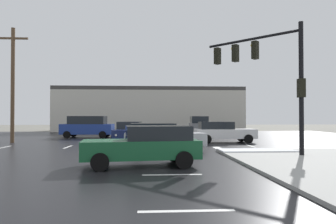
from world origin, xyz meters
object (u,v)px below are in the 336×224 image
sedan_white (222,132)px  suv_blue (88,126)px  traffic_signal_mast (267,67)px  sedan_navy (129,131)px  suv_grey (199,125)px  sedan_silver (162,136)px  sedan_green (145,145)px  utility_pole_far (13,82)px

sedan_white → suv_blue: 13.10m
traffic_signal_mast → sedan_navy: bearing=-0.7°
suv_grey → sedan_navy: 12.61m
sedan_silver → sedan_green: bearing=-101.7°
traffic_signal_mast → suv_blue: 18.75m
suv_blue → utility_pole_far: (-4.52, -5.59, 3.49)m
traffic_signal_mast → suv_blue: bearing=-3.6°
traffic_signal_mast → sedan_green: size_ratio=1.37×
suv_grey → sedan_silver: suv_grey is taller
sedan_white → suv_blue: suv_blue is taller
sedan_navy → sedan_silver: same height
suv_blue → sedan_white: bearing=154.2°
sedan_silver → suv_grey: bearing=71.4°
suv_grey → sedan_silver: size_ratio=1.07×
sedan_silver → sedan_green: size_ratio=0.98×
suv_grey → utility_pole_far: 19.15m
suv_grey → sedan_green: bearing=169.4°
sedan_white → utility_pole_far: bearing=177.2°
sedan_white → sedan_silver: bearing=-129.9°
sedan_white → utility_pole_far: 16.35m
sedan_navy → sedan_silver: 6.70m
suv_grey → utility_pole_far: (-15.87, -10.13, 3.49)m
traffic_signal_mast → suv_blue: (-11.93, 14.05, -3.44)m
sedan_green → sedan_white: bearing=-124.3°
suv_grey → sedan_silver: 17.43m
suv_blue → sedan_green: size_ratio=1.05×
suv_grey → sedan_navy: suv_grey is taller
traffic_signal_mast → sedan_navy: size_ratio=1.38×
sedan_navy → suv_blue: suv_blue is taller
sedan_navy → sedan_green: size_ratio=0.99×
suv_grey → sedan_green: (-5.68, -22.01, -0.24)m
utility_pole_far → suv_blue: bearing=51.0°
sedan_navy → suv_blue: (-4.27, 5.89, 0.24)m
sedan_navy → traffic_signal_mast: bearing=46.7°
sedan_green → suv_grey: bearing=-111.3°
suv_blue → traffic_signal_mast: bearing=134.3°
traffic_signal_mast → suv_grey: 18.92m
sedan_silver → utility_pole_far: bearing=146.5°
suv_blue → sedan_silver: bearing=122.1°
suv_grey → sedan_green: 22.73m
suv_blue → sedan_silver: (6.52, -12.20, -0.24)m
sedan_navy → sedan_green: 11.66m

